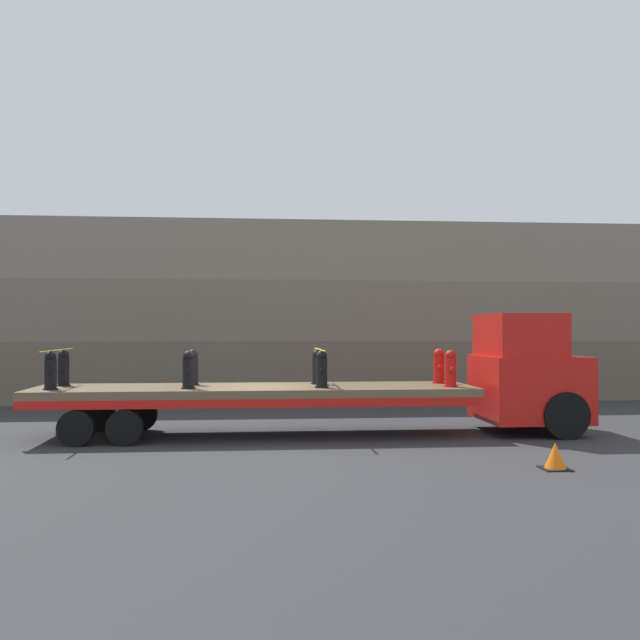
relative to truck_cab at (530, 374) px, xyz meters
The scene contains 15 objects.
ground_plane 7.05m from the truck_cab, behind, with size 120.00×120.00×0.00m, color #2D2D30.
rock_cliff 11.45m from the truck_cab, 127.54° to the left, with size 60.00×3.30×6.47m.
truck_cab is the anchor object (origin of this frame).
flatbed_trailer 7.34m from the truck_cab, behind, with size 10.59×2.62×1.21m.
fire_hydrant_black_near_0 11.60m from the truck_cab, behind, with size 0.34×0.52×0.89m.
fire_hydrant_black_far_0 11.60m from the truck_cab, behind, with size 0.34×0.52×0.89m.
fire_hydrant_black_near_1 8.48m from the truck_cab, behind, with size 0.34×0.52×0.89m.
fire_hydrant_black_far_1 8.48m from the truck_cab, behind, with size 0.34×0.52×0.89m.
fire_hydrant_black_near_2 5.36m from the truck_cab, behind, with size 0.34×0.52×0.89m.
fire_hydrant_black_far_2 5.36m from the truck_cab, behind, with size 0.34×0.52×0.89m.
fire_hydrant_red_near_3 2.28m from the truck_cab, 165.83° to the right, with size 0.34×0.52×0.89m.
fire_hydrant_red_far_3 2.28m from the truck_cab, 165.83° to the left, with size 0.34×0.52×0.89m.
cargo_strap_rear 11.61m from the truck_cab, behind, with size 0.05×2.73×0.01m.
cargo_strap_middle 5.37m from the truck_cab, behind, with size 0.05×2.73×0.01m.
traffic_cone 4.98m from the truck_cab, 106.33° to the right, with size 0.52×0.52×0.50m.
Camera 1 is at (-0.01, -17.41, 2.61)m, focal length 40.00 mm.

